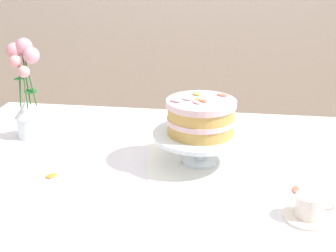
{
  "coord_description": "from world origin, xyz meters",
  "views": [
    {
      "loc": [
        0.25,
        -1.27,
        1.35
      ],
      "look_at": [
        0.06,
        0.0,
        0.86
      ],
      "focal_mm": 49.1,
      "sensor_mm": 36.0,
      "label": 1
    }
  ],
  "objects": [
    {
      "name": "teacup",
      "position": [
        0.45,
        -0.26,
        0.77
      ],
      "size": [
        0.12,
        0.12,
        0.06
      ],
      "color": "silver",
      "rests_on": "dining_table"
    },
    {
      "name": "loose_petal_0",
      "position": [
        0.22,
        0.22,
        0.74
      ],
      "size": [
        0.04,
        0.04,
        0.01
      ],
      "primitive_type": "ellipsoid",
      "rotation": [
        0.0,
        0.0,
        1.14
      ],
      "color": "yellow",
      "rests_on": "dining_table"
    },
    {
      "name": "flower_vase",
      "position": [
        -0.44,
        0.14,
        0.9
      ],
      "size": [
        0.11,
        0.09,
        0.34
      ],
      "color": "silver",
      "rests_on": "dining_table"
    },
    {
      "name": "dining_table",
      "position": [
        0.0,
        -0.03,
        0.65
      ],
      "size": [
        1.4,
        1.0,
        0.74
      ],
      "color": "white",
      "rests_on": "ground"
    },
    {
      "name": "loose_petal_1",
      "position": [
        -0.26,
        -0.14,
        0.74
      ],
      "size": [
        0.04,
        0.04,
        0.01
      ],
      "primitive_type": "ellipsoid",
      "rotation": [
        0.0,
        0.0,
        4.06
      ],
      "color": "orange",
      "rests_on": "dining_table"
    },
    {
      "name": "layer_cake",
      "position": [
        0.16,
        0.01,
        0.89
      ],
      "size": [
        0.21,
        0.21,
        0.11
      ],
      "color": "tan",
      "rests_on": "cake_stand"
    },
    {
      "name": "cake_stand",
      "position": [
        0.16,
        0.01,
        0.82
      ],
      "size": [
        0.29,
        0.29,
        0.1
      ],
      "color": "silver",
      "rests_on": "linen_napkin"
    },
    {
      "name": "linen_napkin",
      "position": [
        0.16,
        0.01,
        0.74
      ],
      "size": [
        0.37,
        0.37,
        0.0
      ],
      "primitive_type": "cube",
      "rotation": [
        0.0,
        0.0,
        0.19
      ],
      "color": "white",
      "rests_on": "dining_table"
    },
    {
      "name": "loose_petal_2",
      "position": [
        0.44,
        -0.12,
        0.74
      ],
      "size": [
        0.03,
        0.05,
        0.01
      ],
      "primitive_type": "ellipsoid",
      "rotation": [
        0.0,
        0.0,
        1.44
      ],
      "color": "#E56B51",
      "rests_on": "dining_table"
    }
  ]
}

